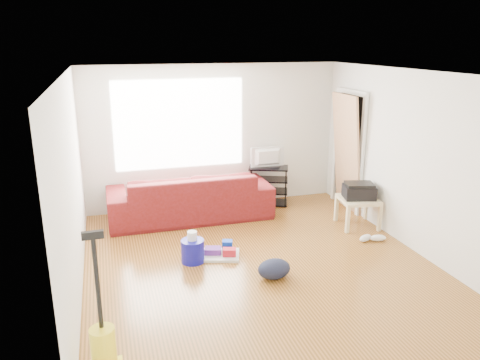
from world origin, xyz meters
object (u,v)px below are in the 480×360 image
object	(u,v)px
sofa	(191,217)
tv_stand	(268,185)
bucket	(193,262)
cleaning_tray	(222,252)
side_table	(358,202)
backpack	(274,277)

from	to	relation	value
sofa	tv_stand	xyz separation A→B (m)	(1.49, 0.27, 0.36)
bucket	cleaning_tray	bearing A→B (deg)	7.77
bucket	cleaning_tray	xyz separation A→B (m)	(0.41, 0.06, 0.05)
sofa	side_table	xyz separation A→B (m)	(2.51, -1.13, 0.39)
bucket	backpack	world-z (taller)	bucket
tv_stand	cleaning_tray	bearing A→B (deg)	-103.95
cleaning_tray	sofa	bearing A→B (deg)	94.99
tv_stand	bucket	world-z (taller)	tv_stand
sofa	tv_stand	distance (m)	1.55
sofa	bucket	xyz separation A→B (m)	(-0.27, -1.65, 0.00)
sofa	side_table	world-z (taller)	side_table
sofa	bucket	distance (m)	1.67
cleaning_tray	backpack	xyz separation A→B (m)	(0.48, -0.78, -0.05)
bucket	side_table	bearing A→B (deg)	10.61
bucket	cleaning_tray	distance (m)	0.42
sofa	cleaning_tray	xyz separation A→B (m)	(0.14, -1.59, 0.05)
bucket	tv_stand	bearing A→B (deg)	47.42
tv_stand	bucket	distance (m)	2.63
tv_stand	side_table	distance (m)	1.73
backpack	tv_stand	bearing A→B (deg)	59.39
sofa	bucket	size ratio (longest dim) A/B	8.57
tv_stand	backpack	bearing A→B (deg)	-86.17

